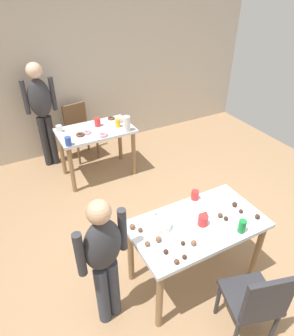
# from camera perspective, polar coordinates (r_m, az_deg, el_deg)

# --- Properties ---
(ground_plane) EXTENTS (6.40, 6.40, 0.00)m
(ground_plane) POSITION_cam_1_polar(r_m,az_deg,el_deg) (3.31, 6.69, -20.39)
(ground_plane) COLOR #9E7A56
(wall_back) EXTENTS (6.40, 0.10, 2.60)m
(wall_back) POSITION_cam_1_polar(r_m,az_deg,el_deg) (5.07, -13.68, 17.18)
(wall_back) COLOR #BCB2A3
(wall_back) RESTS_ON ground_plane
(dining_table_near) EXTENTS (1.21, 0.67, 0.75)m
(dining_table_near) POSITION_cam_1_polar(r_m,az_deg,el_deg) (2.87, 9.30, -11.73)
(dining_table_near) COLOR silver
(dining_table_near) RESTS_ON ground_plane
(dining_table_far) EXTENTS (1.05, 0.62, 0.75)m
(dining_table_far) POSITION_cam_1_polar(r_m,az_deg,el_deg) (4.41, -9.50, 5.66)
(dining_table_far) COLOR silver
(dining_table_far) RESTS_ON ground_plane
(chair_near_table) EXTENTS (0.49, 0.49, 0.87)m
(chair_near_table) POSITION_cam_1_polar(r_m,az_deg,el_deg) (2.71, 19.76, -22.41)
(chair_near_table) COLOR #2D2D33
(chair_near_table) RESTS_ON ground_plane
(chair_far_table) EXTENTS (0.46, 0.46, 0.87)m
(chair_far_table) POSITION_cam_1_polar(r_m,az_deg,el_deg) (5.03, -12.61, 7.31)
(chair_far_table) COLOR brown
(chair_far_table) RESTS_ON ground_plane
(person_girl_near) EXTENTS (0.45, 0.27, 1.34)m
(person_girl_near) POSITION_cam_1_polar(r_m,az_deg,el_deg) (2.48, -8.08, -16.06)
(person_girl_near) COLOR #383D4C
(person_girl_near) RESTS_ON ground_plane
(person_adult_far) EXTENTS (0.45, 0.22, 1.60)m
(person_adult_far) POSITION_cam_1_polar(r_m,az_deg,el_deg) (4.73, -19.16, 10.74)
(person_adult_far) COLOR #28282D
(person_adult_far) RESTS_ON ground_plane
(mixing_bowl) EXTENTS (0.20, 0.20, 0.06)m
(mixing_bowl) POSITION_cam_1_polar(r_m,az_deg,el_deg) (2.70, 2.43, -10.57)
(mixing_bowl) COLOR white
(mixing_bowl) RESTS_ON dining_table_near
(soda_can) EXTENTS (0.07, 0.07, 0.12)m
(soda_can) POSITION_cam_1_polar(r_m,az_deg,el_deg) (2.77, 17.37, -10.36)
(soda_can) COLOR #198438
(soda_can) RESTS_ON dining_table_near
(fork_near) EXTENTS (0.17, 0.02, 0.01)m
(fork_near) POSITION_cam_1_polar(r_m,az_deg,el_deg) (2.74, 13.43, -11.76)
(fork_near) COLOR silver
(fork_near) RESTS_ON dining_table_near
(cup_near_0) EXTENTS (0.09, 0.09, 0.10)m
(cup_near_0) POSITION_cam_1_polar(r_m,az_deg,el_deg) (2.76, 10.44, -9.61)
(cup_near_0) COLOR red
(cup_near_0) RESTS_ON dining_table_near
(cup_near_1) EXTENTS (0.07, 0.07, 0.10)m
(cup_near_1) POSITION_cam_1_polar(r_m,az_deg,el_deg) (3.02, 8.97, -5.02)
(cup_near_1) COLOR red
(cup_near_1) RESTS_ON dining_table_near
(cake_ball_0) EXTENTS (0.05, 0.05, 0.05)m
(cake_ball_0) POSITION_cam_1_polar(r_m,az_deg,el_deg) (2.86, 10.83, -8.45)
(cake_ball_0) COLOR brown
(cake_ball_0) RESTS_ON dining_table_near
(cake_ball_1) EXTENTS (0.05, 0.05, 0.05)m
(cake_ball_1) POSITION_cam_1_polar(r_m,az_deg,el_deg) (2.59, 2.17, -13.16)
(cake_ball_1) COLOR brown
(cake_ball_1) RESTS_ON dining_table_near
(cake_ball_2) EXTENTS (0.05, 0.05, 0.05)m
(cake_ball_2) POSITION_cam_1_polar(r_m,az_deg,el_deg) (3.03, 16.09, -6.56)
(cake_ball_2) COLOR #3D2319
(cake_ball_2) RESTS_ON dining_table_near
(cake_ball_3) EXTENTS (0.04, 0.04, 0.04)m
(cake_ball_3) POSITION_cam_1_polar(r_m,az_deg,el_deg) (2.67, -1.25, -11.50)
(cake_ball_3) COLOR brown
(cake_ball_3) RESTS_ON dining_table_near
(cake_ball_4) EXTENTS (0.04, 0.04, 0.04)m
(cake_ball_4) POSITION_cam_1_polar(r_m,az_deg,el_deg) (2.81, 1.73, -8.85)
(cake_ball_4) COLOR brown
(cake_ball_4) RESTS_ON dining_table_near
(cake_ball_5) EXTENTS (0.04, 0.04, 0.04)m
(cake_ball_5) POSITION_cam_1_polar(r_m,az_deg,el_deg) (2.86, 14.56, -9.11)
(cake_ball_5) COLOR #3D2319
(cake_ball_5) RESTS_ON dining_table_near
(cake_ball_6) EXTENTS (0.05, 0.05, 0.05)m
(cake_ball_6) POSITION_cam_1_polar(r_m,az_deg,el_deg) (2.88, 13.54, -8.58)
(cake_ball_6) COLOR brown
(cake_ball_6) RESTS_ON dining_table_near
(cake_ball_7) EXTENTS (0.05, 0.05, 0.05)m
(cake_ball_7) POSITION_cam_1_polar(r_m,az_deg,el_deg) (2.96, 19.97, -8.54)
(cake_ball_7) COLOR #3D2319
(cake_ball_7) RESTS_ON dining_table_near
(cake_ball_8) EXTENTS (0.04, 0.04, 0.04)m
(cake_ball_8) POSITION_cam_1_polar(r_m,az_deg,el_deg) (2.56, 0.06, -13.99)
(cake_ball_8) COLOR brown
(cake_ball_8) RESTS_ON dining_table_near
(cake_ball_9) EXTENTS (0.05, 0.05, 0.05)m
(cake_ball_9) POSITION_cam_1_polar(r_m,az_deg,el_deg) (2.59, 8.72, -13.69)
(cake_ball_9) COLOR brown
(cake_ball_9) RESTS_ON dining_table_near
(cake_ball_10) EXTENTS (0.04, 0.04, 0.04)m
(cake_ball_10) POSITION_cam_1_polar(r_m,az_deg,el_deg) (2.49, 7.04, -16.18)
(cake_ball_10) COLOR #3D2319
(cake_ball_10) RESTS_ON dining_table_near
(cake_ball_11) EXTENTS (0.05, 0.05, 0.05)m
(cake_ball_11) POSITION_cam_1_polar(r_m,az_deg,el_deg) (2.69, -2.79, -10.90)
(cake_ball_11) COLOR brown
(cake_ball_11) RESTS_ON dining_table_near
(cake_ball_12) EXTENTS (0.04, 0.04, 0.04)m
(cake_ball_12) POSITION_cam_1_polar(r_m,az_deg,el_deg) (2.51, 3.54, -15.36)
(cake_ball_12) COLOR #3D2319
(cake_ball_12) RESTS_ON dining_table_near
(cake_ball_13) EXTENTS (0.04, 0.04, 0.04)m
(cake_ball_13) POSITION_cam_1_polar(r_m,az_deg,el_deg) (2.59, 6.76, -13.79)
(cake_ball_13) COLOR #3D2319
(cake_ball_13) RESTS_ON dining_table_near
(cake_ball_14) EXTENTS (0.04, 0.04, 0.04)m
(cake_ball_14) POSITION_cam_1_polar(r_m,az_deg,el_deg) (2.45, 5.57, -17.04)
(cake_ball_14) COLOR brown
(cake_ball_14) RESTS_ON dining_table_near
(cake_ball_15) EXTENTS (0.04, 0.04, 0.04)m
(cake_ball_15) POSITION_cam_1_polar(r_m,az_deg,el_deg) (2.98, 17.17, -7.72)
(cake_ball_15) COLOR #3D2319
(cake_ball_15) RESTS_ON dining_table_near
(pitcher_far) EXTENTS (0.10, 0.10, 0.22)m
(pitcher_far) POSITION_cam_1_polar(r_m,az_deg,el_deg) (4.22, -3.83, 8.26)
(pitcher_far) COLOR white
(pitcher_far) RESTS_ON dining_table_far
(cup_far_0) EXTENTS (0.09, 0.09, 0.12)m
(cup_far_0) POSITION_cam_1_polar(r_m,az_deg,el_deg) (4.43, -9.25, 8.46)
(cup_far_0) COLOR red
(cup_far_0) RESTS_ON dining_table_far
(cup_far_1) EXTENTS (0.07, 0.07, 0.12)m
(cup_far_1) POSITION_cam_1_polar(r_m,az_deg,el_deg) (4.37, -5.48, 8.36)
(cup_far_1) COLOR yellow
(cup_far_1) RESTS_ON dining_table_far
(cup_far_2) EXTENTS (0.08, 0.08, 0.09)m
(cup_far_2) POSITION_cam_1_polar(r_m,az_deg,el_deg) (4.38, -16.13, 7.08)
(cup_far_2) COLOR white
(cup_far_2) RESTS_ON dining_table_far
(cup_far_3) EXTENTS (0.08, 0.08, 0.12)m
(cup_far_3) POSITION_cam_1_polar(r_m,az_deg,el_deg) (4.00, -14.55, 4.88)
(cup_far_3) COLOR #3351B2
(cup_far_3) RESTS_ON dining_table_far
(donut_far_0) EXTENTS (0.10, 0.10, 0.03)m
(donut_far_0) POSITION_cam_1_polar(r_m,az_deg,el_deg) (4.63, -6.72, 9.24)
(donut_far_0) COLOR brown
(donut_far_0) RESTS_ON dining_table_far
(donut_far_1) EXTENTS (0.11, 0.11, 0.03)m
(donut_far_1) POSITION_cam_1_polar(r_m,az_deg,el_deg) (4.26, -11.14, 6.59)
(donut_far_1) COLOR pink
(donut_far_1) RESTS_ON dining_table_far
(donut_far_2) EXTENTS (0.11, 0.11, 0.03)m
(donut_far_2) POSITION_cam_1_polar(r_m,az_deg,el_deg) (4.22, -12.43, 6.13)
(donut_far_2) COLOR brown
(donut_far_2) RESTS_ON dining_table_far
(donut_far_3) EXTENTS (0.13, 0.13, 0.04)m
(donut_far_3) POSITION_cam_1_polar(r_m,az_deg,el_deg) (4.16, -8.22, 6.21)
(donut_far_3) COLOR pink
(donut_far_3) RESTS_ON dining_table_far
(donut_far_4) EXTENTS (0.12, 0.12, 0.03)m
(donut_far_4) POSITION_cam_1_polar(r_m,az_deg,el_deg) (4.55, -5.16, 8.90)
(donut_far_4) COLOR pink
(donut_far_4) RESTS_ON dining_table_far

